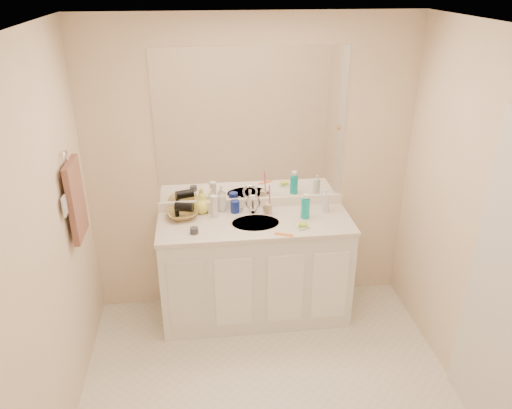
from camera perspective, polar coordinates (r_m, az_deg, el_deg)
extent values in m
cube|color=silver|center=(3.61, 1.99, -22.20)|extent=(2.60, 2.60, 0.00)
cube|color=white|center=(2.45, 2.88, 19.20)|extent=(2.60, 2.60, 0.02)
cube|color=beige|center=(4.00, -0.56, 3.92)|extent=(2.60, 0.02, 2.40)
cube|color=beige|center=(2.95, -23.63, -6.71)|extent=(0.02, 2.60, 2.40)
cube|color=beige|center=(3.29, 25.39, -3.70)|extent=(0.02, 2.60, 2.40)
cube|color=white|center=(4.11, -0.08, -7.60)|extent=(1.50, 0.55, 0.85)
cube|color=silver|center=(3.89, -0.09, -2.15)|extent=(1.52, 0.57, 0.03)
cube|color=white|center=(4.10, -0.52, 0.20)|extent=(1.52, 0.03, 0.08)
cylinder|color=#B5AE9E|center=(3.87, -0.05, -2.25)|extent=(0.37, 0.37, 0.02)
cylinder|color=silver|center=(4.00, -0.36, -0.21)|extent=(0.02, 0.02, 0.11)
cube|color=white|center=(3.88, -0.57, 8.85)|extent=(1.48, 0.01, 1.20)
cylinder|color=navy|center=(4.01, -2.42, -0.23)|extent=(0.09, 0.09, 0.10)
cylinder|color=#C4AC8A|center=(3.99, 1.41, -0.49)|extent=(0.06, 0.06, 0.08)
cylinder|color=#EF3F7C|center=(3.95, 1.57, 0.93)|extent=(0.02, 0.04, 0.21)
cylinder|color=#0EA8A7|center=(3.93, 5.67, -0.43)|extent=(0.08, 0.08, 0.16)
cylinder|color=silver|center=(4.05, 7.93, 0.21)|extent=(0.08, 0.08, 0.16)
cube|color=silver|center=(3.81, 5.35, -2.58)|extent=(0.11, 0.10, 0.01)
cube|color=#ADD133|center=(3.80, 5.36, -2.33)|extent=(0.07, 0.06, 0.02)
cube|color=orange|center=(3.70, 3.20, -3.44)|extent=(0.14, 0.08, 0.01)
cylinder|color=#323238|center=(3.73, -7.08, -2.96)|extent=(0.07, 0.07, 0.04)
cylinder|color=silver|center=(3.93, -4.76, -0.22)|extent=(0.07, 0.07, 0.18)
imported|color=silver|center=(4.03, -3.89, 0.50)|extent=(0.09, 0.09, 0.19)
imported|color=#F1E6C4|center=(4.02, -5.14, 0.08)|extent=(0.07, 0.08, 0.15)
imported|color=#E9E85A|center=(4.01, -6.23, 0.10)|extent=(0.14, 0.14, 0.16)
imported|color=olive|center=(3.98, -8.44, -1.09)|extent=(0.29, 0.29, 0.06)
cylinder|color=black|center=(3.95, -8.20, -0.29)|extent=(0.16, 0.11, 0.07)
torus|color=silver|center=(3.48, -20.94, 4.99)|extent=(0.01, 0.11, 0.11)
cube|color=brown|center=(3.58, -19.89, 0.51)|extent=(0.04, 0.32, 0.55)
cube|color=silver|center=(3.39, -21.03, -0.15)|extent=(0.01, 0.08, 0.13)
cube|color=silver|center=(3.17, 27.24, -9.46)|extent=(0.02, 0.82, 2.00)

